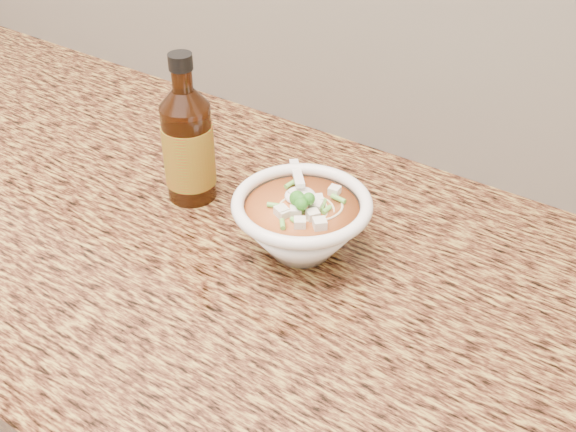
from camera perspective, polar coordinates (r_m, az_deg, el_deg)
The scene contains 4 objects.
cabinet at distance 1.34m, azimuth -10.81°, elevation -14.82°, with size 4.00×0.65×0.86m, color #351E0F.
counter_slab at distance 1.04m, azimuth -13.52°, elevation 1.14°, with size 4.00×0.68×0.04m, color olive.
soup_bowl at distance 0.87m, azimuth 1.09°, elevation -0.64°, with size 0.17×0.17×0.09m.
hot_sauce_bottle at distance 0.96m, azimuth -7.89°, elevation 5.50°, with size 0.09×0.09×0.21m.
Camera 1 is at (0.67, 1.13, 1.46)m, focal length 45.00 mm.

